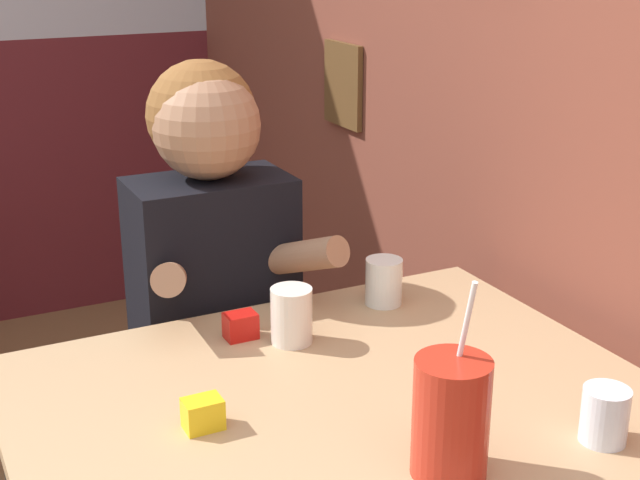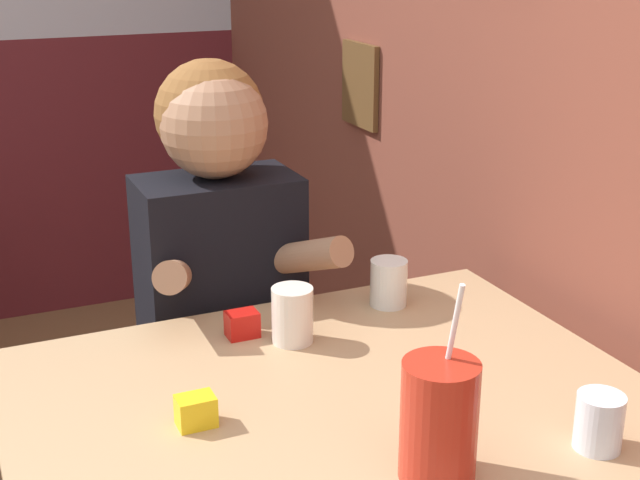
% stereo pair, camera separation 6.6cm
% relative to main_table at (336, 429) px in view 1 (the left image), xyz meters
% --- Properties ---
extents(main_table, '(1.05, 0.82, 0.75)m').
position_rel_main_table_xyz_m(main_table, '(0.00, 0.00, 0.00)').
color(main_table, tan).
rests_on(main_table, ground_plane).
extents(person_seated, '(0.42, 0.42, 1.24)m').
position_rel_main_table_xyz_m(person_seated, '(-0.02, 0.55, -0.01)').
color(person_seated, black).
rests_on(person_seated, ground_plane).
extents(cocktail_pitcher, '(0.11, 0.11, 0.30)m').
position_rel_main_table_xyz_m(cocktail_pitcher, '(0.04, -0.27, 0.16)').
color(cocktail_pitcher, '#B22819').
rests_on(cocktail_pitcher, main_table).
extents(glass_near_pitcher, '(0.07, 0.07, 0.09)m').
position_rel_main_table_xyz_m(glass_near_pitcher, '(0.30, -0.30, 0.11)').
color(glass_near_pitcher, silver).
rests_on(glass_near_pitcher, main_table).
extents(glass_center, '(0.08, 0.08, 0.10)m').
position_rel_main_table_xyz_m(glass_center, '(0.26, 0.30, 0.11)').
color(glass_center, silver).
rests_on(glass_center, main_table).
extents(glass_far_side, '(0.08, 0.08, 0.11)m').
position_rel_main_table_xyz_m(glass_far_side, '(0.02, 0.22, 0.12)').
color(glass_far_side, silver).
rests_on(glass_far_side, main_table).
extents(condiment_ketchup, '(0.06, 0.04, 0.05)m').
position_rel_main_table_xyz_m(condiment_ketchup, '(-0.06, 0.28, 0.09)').
color(condiment_ketchup, '#B7140F').
rests_on(condiment_ketchup, main_table).
extents(condiment_mustard, '(0.06, 0.04, 0.05)m').
position_rel_main_table_xyz_m(condiment_mustard, '(-0.23, -0.00, 0.09)').
color(condiment_mustard, yellow).
rests_on(condiment_mustard, main_table).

